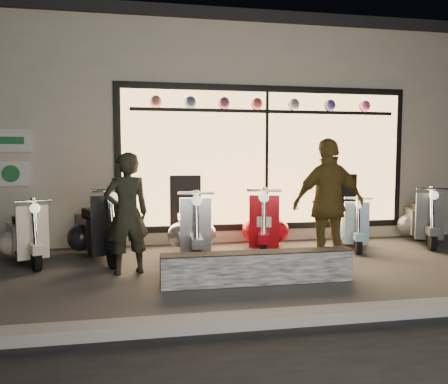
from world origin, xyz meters
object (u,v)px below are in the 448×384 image
at_px(man, 127,214).
at_px(graffiti_barrier, 257,268).
at_px(scooter_red, 265,225).
at_px(scooter_silver, 193,229).
at_px(woman, 329,204).

bearing_deg(man, graffiti_barrier, 138.92).
bearing_deg(scooter_red, man, -135.96).
relative_size(scooter_silver, man, 0.88).
height_order(graffiti_barrier, scooter_red, scooter_red).
relative_size(graffiti_barrier, woman, 1.31).
height_order(scooter_silver, woman, woman).
distance_m(graffiti_barrier, scooter_silver, 1.85).
bearing_deg(graffiti_barrier, scooter_red, 71.52).
bearing_deg(scooter_red, graffiti_barrier, -90.95).
bearing_deg(graffiti_barrier, woman, 23.27).
bearing_deg(scooter_silver, scooter_red, 8.18).
xyz_separation_m(graffiti_barrier, scooter_silver, (-0.62, 1.73, 0.21)).
bearing_deg(woman, man, -10.95).
bearing_deg(scooter_red, woman, -51.59).
height_order(scooter_red, man, man).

